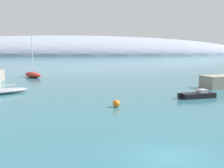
% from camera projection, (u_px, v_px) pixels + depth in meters
% --- Properties ---
extents(water, '(600.00, 600.00, 0.00)m').
position_uv_depth(water, '(170.00, 158.00, 15.26)').
color(water, '#2D6675').
rests_on(water, ground).
extents(distant_ridge, '(288.28, 84.65, 28.75)m').
position_uv_depth(distant_ridge, '(67.00, 55.00, 215.32)').
color(distant_ridge, '#8E99AD').
rests_on(distant_ridge, ground).
extents(sailboat_grey_near_shore, '(7.17, 5.46, 8.99)m').
position_uv_depth(sailboat_grey_near_shore, '(0.00, 91.00, 35.86)').
color(sailboat_grey_near_shore, gray).
rests_on(sailboat_grey_near_shore, water).
extents(sailboat_red_outer_mooring, '(4.84, 5.84, 8.17)m').
position_uv_depth(sailboat_red_outer_mooring, '(33.00, 74.00, 55.45)').
color(sailboat_red_outer_mooring, red).
rests_on(sailboat_red_outer_mooring, water).
extents(motorboat_black_foreground, '(4.81, 2.45, 0.98)m').
position_uv_depth(motorboat_black_foreground, '(197.00, 95.00, 33.21)').
color(motorboat_black_foreground, black).
rests_on(motorboat_black_foreground, water).
extents(mooring_buoy_orange, '(0.74, 0.74, 0.74)m').
position_uv_depth(mooring_buoy_orange, '(116.00, 103.00, 28.07)').
color(mooring_buoy_orange, orange).
rests_on(mooring_buoy_orange, water).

